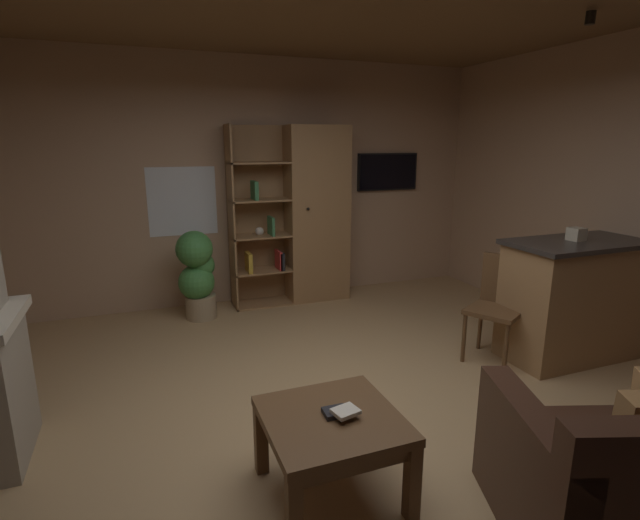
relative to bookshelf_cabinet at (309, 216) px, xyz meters
name	(u,v)px	position (x,y,z in m)	size (l,w,h in m)	color
floor	(341,421)	(-0.71, -2.61, -1.03)	(5.84, 5.71, 0.02)	tan
wall_back	(244,183)	(-0.71, 0.27, 0.39)	(5.96, 0.06, 2.82)	tan
window_pane_back	(182,201)	(-1.43, 0.24, 0.21)	(0.75, 0.01, 0.76)	white
bookshelf_cabinet	(309,216)	(0.00, 0.00, 0.00)	(1.40, 0.41, 2.06)	#997047
kitchen_bar_counter	(586,297)	(1.77, -2.38, -0.49)	(1.55, 0.64, 1.05)	#997047
tissue_box	(576,234)	(1.58, -2.35, 0.09)	(0.12, 0.12, 0.11)	#BFB299
coffee_table	(332,430)	(-1.03, -3.24, -0.64)	(0.70, 0.70, 0.47)	brown
table_book_0	(335,412)	(-1.01, -3.23, -0.54)	(0.13, 0.10, 0.03)	black
table_book_1	(346,411)	(-0.97, -3.28, -0.51)	(0.13, 0.11, 0.02)	beige
dining_chair	(499,301)	(0.97, -2.18, -0.49)	(0.57, 0.57, 0.92)	brown
potted_floor_plant	(197,273)	(-1.36, -0.24, -0.50)	(0.41, 0.41, 0.97)	#9E896B
wall_mounted_tv	(387,172)	(1.15, 0.21, 0.48)	(0.83, 0.06, 0.47)	black
track_light_spot_2	(590,18)	(1.31, -2.47, 1.73)	(0.07, 0.07, 0.09)	black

